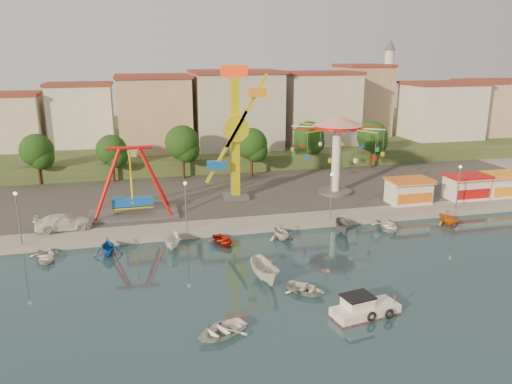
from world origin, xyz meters
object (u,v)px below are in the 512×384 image
object	(u,v)px
wave_swinger	(337,136)
skiff	(265,272)
kamikaze_tower	(237,137)
rowboat_a	(305,289)
cabin_motorboat	(364,310)
van	(63,222)
pirate_ship_ride	(131,183)

from	to	relation	value
wave_swinger	skiff	distance (m)	27.87
skiff	kamikaze_tower	bearing A→B (deg)	77.93
wave_swinger	skiff	world-z (taller)	wave_swinger
kamikaze_tower	rowboat_a	distance (m)	26.79
rowboat_a	skiff	bearing A→B (deg)	90.49
kamikaze_tower	cabin_motorboat	xyz separation A→B (m)	(3.08, -29.94, -8.06)
kamikaze_tower	skiff	world-z (taller)	kamikaze_tower
cabin_motorboat	van	distance (m)	32.66
cabin_motorboat	rowboat_a	world-z (taller)	cabin_motorboat
cabin_motorboat	rowboat_a	distance (m)	5.31
rowboat_a	pirate_ship_ride	bearing A→B (deg)	78.58
kamikaze_tower	wave_swinger	size ratio (longest dim) A/B	1.42
pirate_ship_ride	skiff	xyz separation A→B (m)	(10.54, -19.03, -3.51)
kamikaze_tower	skiff	distance (m)	24.09
rowboat_a	skiff	xyz separation A→B (m)	(-2.61, 2.80, 0.53)
wave_swinger	van	size ratio (longest dim) A/B	2.04
kamikaze_tower	cabin_motorboat	size ratio (longest dim) A/B	3.11
pirate_ship_ride	van	xyz separation A→B (m)	(-7.14, -3.31, -2.97)
kamikaze_tower	cabin_motorboat	world-z (taller)	kamikaze_tower
pirate_ship_ride	kamikaze_tower	xyz separation A→B (m)	(12.99, 3.68, 4.14)
pirate_ship_ride	wave_swinger	bearing A→B (deg)	6.71
cabin_motorboat	kamikaze_tower	bearing A→B (deg)	85.46
kamikaze_tower	van	world-z (taller)	kamikaze_tower
skiff	van	xyz separation A→B (m)	(-17.68, 15.72, 0.54)
pirate_ship_ride	kamikaze_tower	world-z (taller)	kamikaze_tower
pirate_ship_ride	van	size ratio (longest dim) A/B	1.76
wave_swinger	van	distance (m)	34.33
wave_swinger	cabin_motorboat	world-z (taller)	wave_swinger
wave_swinger	van	bearing A→B (deg)	-169.12
cabin_motorboat	skiff	world-z (taller)	skiff
wave_swinger	cabin_motorboat	xyz separation A→B (m)	(-9.84, -29.31, -7.72)
pirate_ship_ride	rowboat_a	distance (m)	25.80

